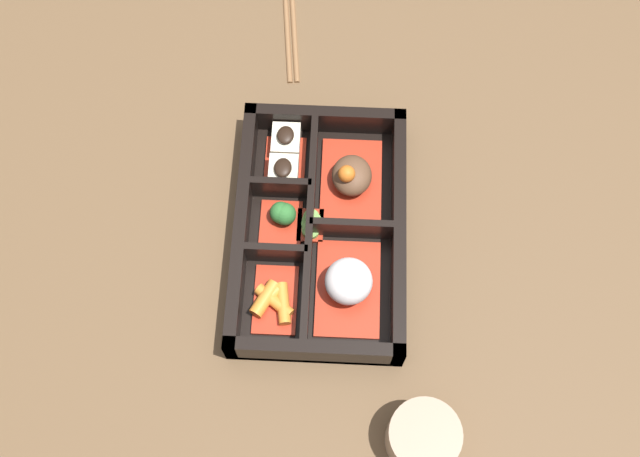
{
  "coord_description": "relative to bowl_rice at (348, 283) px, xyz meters",
  "views": [
    {
      "loc": [
        0.33,
        0.01,
        0.81
      ],
      "look_at": [
        0.0,
        0.0,
        0.03
      ],
      "focal_mm": 42.0,
      "sensor_mm": 36.0,
      "label": 1
    }
  ],
  "objects": [
    {
      "name": "tea_cup",
      "position": [
        0.16,
        0.08,
        -0.0
      ],
      "size": [
        0.07,
        0.07,
        0.05
      ],
      "color": "gray",
      "rests_on": "ground_plane"
    },
    {
      "name": "bowl_tofu",
      "position": [
        -0.15,
        -0.08,
        -0.01
      ],
      "size": [
        0.09,
        0.05,
        0.04
      ],
      "color": "#B22D19",
      "rests_on": "bento_base"
    },
    {
      "name": "bento_base",
      "position": [
        -0.07,
        -0.03,
        -0.03
      ],
      "size": [
        0.3,
        0.19,
        0.01
      ],
      "color": "black",
      "rests_on": "ground_plane"
    },
    {
      "name": "bowl_stew",
      "position": [
        -0.13,
        -0.0,
        -0.01
      ],
      "size": [
        0.11,
        0.07,
        0.05
      ],
      "color": "#B22D19",
      "rests_on": "bento_base"
    },
    {
      "name": "chopsticks",
      "position": [
        -0.38,
        -0.09,
        -0.03
      ],
      "size": [
        0.22,
        0.04,
        0.01
      ],
      "color": "brown",
      "rests_on": "ground_plane"
    },
    {
      "name": "bento_rim",
      "position": [
        -0.07,
        -0.04,
        -0.01
      ],
      "size": [
        0.3,
        0.19,
        0.05
      ],
      "color": "black",
      "rests_on": "ground_plane"
    },
    {
      "name": "bowl_greens",
      "position": [
        -0.08,
        -0.08,
        -0.01
      ],
      "size": [
        0.06,
        0.05,
        0.03
      ],
      "color": "#B22D19",
      "rests_on": "bento_base"
    },
    {
      "name": "bowl_pickles",
      "position": [
        -0.08,
        -0.04,
        -0.02
      ],
      "size": [
        0.04,
        0.03,
        0.01
      ],
      "color": "#B22D19",
      "rests_on": "bento_base"
    },
    {
      "name": "bowl_rice",
      "position": [
        0.0,
        0.0,
        0.0
      ],
      "size": [
        0.11,
        0.07,
        0.05
      ],
      "color": "#B22D19",
      "rests_on": "bento_base"
    },
    {
      "name": "ground_plane",
      "position": [
        -0.07,
        -0.03,
        -0.03
      ],
      "size": [
        3.0,
        3.0,
        0.0
      ],
      "primitive_type": "plane",
      "color": "brown"
    },
    {
      "name": "bowl_carrots",
      "position": [
        0.02,
        -0.08,
        -0.01
      ],
      "size": [
        0.08,
        0.05,
        0.02
      ],
      "color": "#B22D19",
      "rests_on": "bento_base"
    }
  ]
}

